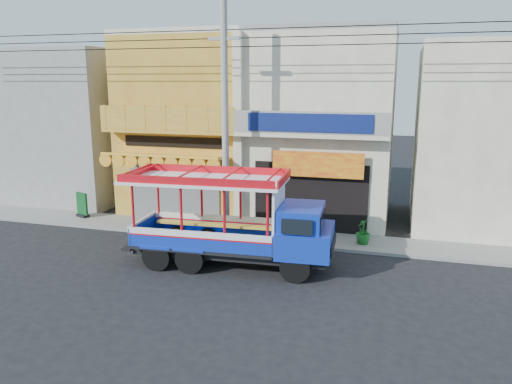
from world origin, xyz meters
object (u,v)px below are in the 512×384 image
utility_pole (229,110)px  potted_plant_a (293,223)px  songthaew_truck (245,223)px  potted_plant_b (306,225)px  green_sign (82,207)px  potted_plant_c (363,231)px

utility_pole → potted_plant_a: size_ratio=25.55×
songthaew_truck → potted_plant_b: (1.44, 3.25, -0.87)m
potted_plant_b → green_sign: bearing=60.1°
green_sign → potted_plant_c: size_ratio=1.14×
songthaew_truck → green_sign: (-8.79, 3.61, -0.96)m
potted_plant_a → potted_plant_c: size_ratio=1.13×
green_sign → potted_plant_c: (12.41, -0.38, 0.02)m
utility_pole → potted_plant_b: bearing=10.6°
potted_plant_b → potted_plant_c: (2.17, -0.02, -0.07)m
potted_plant_a → potted_plant_b: bearing=-31.8°
potted_plant_b → potted_plant_c: potted_plant_b is taller
potted_plant_c → potted_plant_a: bearing=-90.9°
green_sign → potted_plant_a: green_sign is taller
songthaew_truck → potted_plant_c: songthaew_truck is taller
utility_pole → songthaew_truck: utility_pole is taller
green_sign → potted_plant_a: 9.71m
songthaew_truck → potted_plant_c: 4.94m
utility_pole → potted_plant_a: (2.38, 0.70, -4.36)m
songthaew_truck → potted_plant_b: size_ratio=6.32×
potted_plant_a → potted_plant_b: (0.53, -0.16, 0.00)m
potted_plant_b → songthaew_truck: bearing=128.2°
utility_pole → green_sign: (-7.33, 0.90, -4.45)m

